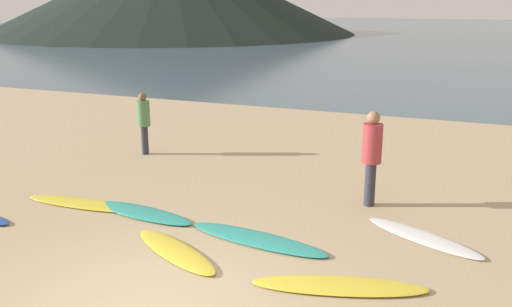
% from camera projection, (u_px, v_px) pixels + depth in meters
% --- Properties ---
extents(ground_plane, '(120.00, 120.00, 0.20)m').
position_uv_depth(ground_plane, '(343.00, 141.00, 16.08)').
color(ground_plane, tan).
rests_on(ground_plane, ground).
extents(ocean_water, '(140.00, 100.00, 0.01)m').
position_uv_depth(ocean_water, '(459.00, 34.00, 63.79)').
color(ocean_water, '#475B6B').
rests_on(ocean_water, ground).
extents(surfboard_1, '(2.54, 0.67, 0.06)m').
position_uv_depth(surfboard_1, '(85.00, 204.00, 10.79)').
color(surfboard_1, yellow).
rests_on(surfboard_1, ground).
extents(surfboard_2, '(2.24, 0.88, 0.08)m').
position_uv_depth(surfboard_2, '(143.00, 213.00, 10.31)').
color(surfboard_2, teal).
rests_on(surfboard_2, ground).
extents(surfboard_3, '(2.06, 1.46, 0.07)m').
position_uv_depth(surfboard_3, '(175.00, 251.00, 8.75)').
color(surfboard_3, yellow).
rests_on(surfboard_3, ground).
extents(surfboard_4, '(2.59, 0.97, 0.07)m').
position_uv_depth(surfboard_4, '(257.00, 239.00, 9.18)').
color(surfboard_4, teal).
rests_on(surfboard_4, ground).
extents(surfboard_5, '(2.46, 1.23, 0.07)m').
position_uv_depth(surfboard_5, '(340.00, 286.00, 7.69)').
color(surfboard_5, yellow).
rests_on(surfboard_5, ground).
extents(surfboard_6, '(2.15, 1.46, 0.06)m').
position_uv_depth(surfboard_6, '(423.00, 237.00, 9.26)').
color(surfboard_6, white).
rests_on(surfboard_6, ground).
extents(person_0, '(0.37, 0.37, 1.83)m').
position_uv_depth(person_0, '(372.00, 151.00, 10.51)').
color(person_0, '#2D2D38').
rests_on(person_0, ground).
extents(person_3, '(0.32, 0.32, 1.57)m').
position_uv_depth(person_3, '(144.00, 118.00, 14.10)').
color(person_3, '#2D2D38').
rests_on(person_3, ground).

